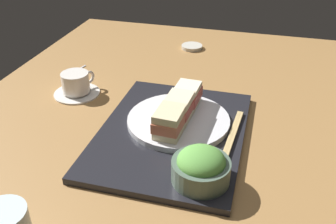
% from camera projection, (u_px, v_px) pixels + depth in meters
% --- Properties ---
extents(ground_plane, '(1.40, 1.00, 0.03)m').
position_uv_depth(ground_plane, '(157.00, 131.00, 0.91)').
color(ground_plane, olive).
extents(serving_tray, '(0.42, 0.31, 0.02)m').
position_uv_depth(serving_tray, '(172.00, 133.00, 0.86)').
color(serving_tray, black).
rests_on(serving_tray, ground_plane).
extents(sandwich_plate, '(0.23, 0.23, 0.01)m').
position_uv_depth(sandwich_plate, '(179.00, 120.00, 0.88)').
color(sandwich_plate, silver).
rests_on(sandwich_plate, serving_tray).
extents(sandwich_near, '(0.08, 0.06, 0.06)m').
position_uv_depth(sandwich_near, '(169.00, 122.00, 0.81)').
color(sandwich_near, beige).
rests_on(sandwich_near, sandwich_plate).
extents(sandwich_middle, '(0.08, 0.06, 0.06)m').
position_uv_depth(sandwich_middle, '(179.00, 107.00, 0.86)').
color(sandwich_middle, beige).
rests_on(sandwich_middle, sandwich_plate).
extents(sandwich_far, '(0.08, 0.06, 0.05)m').
position_uv_depth(sandwich_far, '(187.00, 96.00, 0.91)').
color(sandwich_far, '#EFE5C1').
rests_on(sandwich_far, sandwich_plate).
extents(salad_bowl, '(0.11, 0.11, 0.07)m').
position_uv_depth(salad_bowl, '(201.00, 167.00, 0.70)').
color(salad_bowl, '#4C6051').
rests_on(salad_bowl, serving_tray).
extents(chopsticks_pair, '(0.19, 0.03, 0.01)m').
position_uv_depth(chopsticks_pair, '(233.00, 134.00, 0.83)').
color(chopsticks_pair, tan).
rests_on(chopsticks_pair, serving_tray).
extents(coffee_cup, '(0.12, 0.12, 0.06)m').
position_uv_depth(coffee_cup, '(76.00, 85.00, 1.02)').
color(coffee_cup, silver).
rests_on(coffee_cup, ground_plane).
extents(small_sauce_dish, '(0.07, 0.07, 0.01)m').
position_uv_depth(small_sauce_dish, '(192.00, 47.00, 1.31)').
color(small_sauce_dish, beige).
rests_on(small_sauce_dish, ground_plane).
extents(teaspoon, '(0.09, 0.03, 0.01)m').
position_uv_depth(teaspoon, '(71.00, 73.00, 1.13)').
color(teaspoon, silver).
rests_on(teaspoon, ground_plane).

